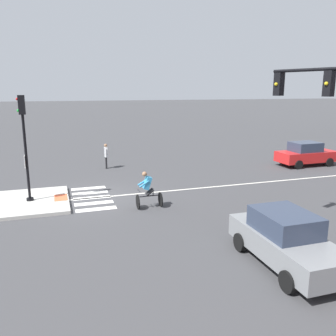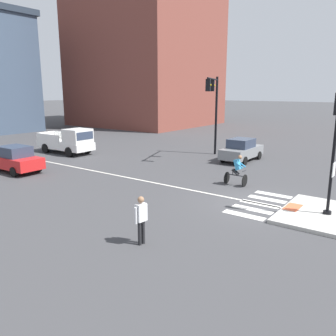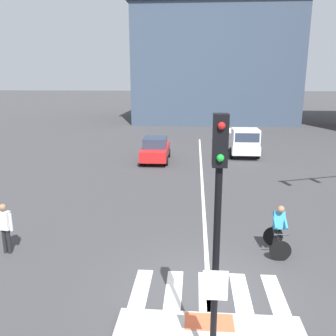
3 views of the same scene
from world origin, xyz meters
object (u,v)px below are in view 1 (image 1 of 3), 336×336
signal_pole (24,139)px  car_grey_cross_right (286,239)px  car_red_westbound_distant (306,154)px  pedestrian_at_curb_left (106,154)px  cyclist (148,189)px

signal_pole → car_grey_cross_right: (8.61, 7.67, -2.23)m
car_grey_cross_right → signal_pole: bearing=-138.3°
car_grey_cross_right → car_red_westbound_distant: bearing=139.0°
car_red_westbound_distant → pedestrian_at_curb_left: size_ratio=2.47×
car_grey_cross_right → pedestrian_at_curb_left: 15.30m
car_grey_cross_right → pedestrian_at_curb_left: bearing=-167.9°
car_grey_cross_right → pedestrian_at_curb_left: (-14.96, -3.22, 0.17)m
car_grey_cross_right → cyclist: 6.84m
car_grey_cross_right → cyclist: cyclist is taller
signal_pole → cyclist: (2.29, 5.07, -2.17)m
car_red_westbound_distant → signal_pole: bearing=-80.3°
car_red_westbound_distant → car_grey_cross_right: 15.43m
cyclist → car_red_westbound_distant: bearing=112.7°
car_grey_cross_right → cyclist: size_ratio=2.45×
car_grey_cross_right → cyclist: bearing=-157.6°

